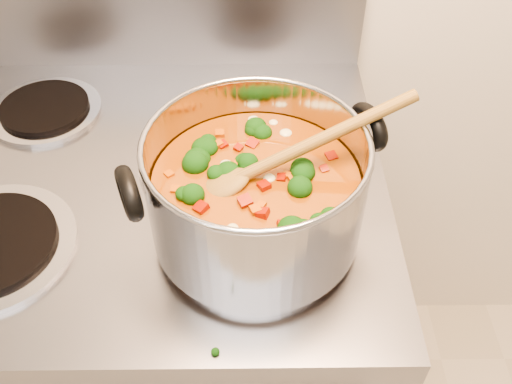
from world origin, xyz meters
TOP-DOWN VIEW (x-y plane):
  - electric_range at (0.01, 1.16)m, footprint 0.79×0.71m
  - stockpot at (0.20, 1.02)m, footprint 0.35×0.29m
  - wooden_spoon at (0.22, 1.03)m, footprint 0.30×0.11m
  - cooktop_crumbs at (0.31, 1.08)m, footprint 0.27×0.33m

SIDE VIEW (x-z plane):
  - electric_range at x=0.01m, z-range -0.07..1.01m
  - cooktop_crumbs at x=0.31m, z-range 0.92..0.93m
  - stockpot at x=0.20m, z-range 0.92..1.10m
  - wooden_spoon at x=0.22m, z-range 1.00..1.12m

